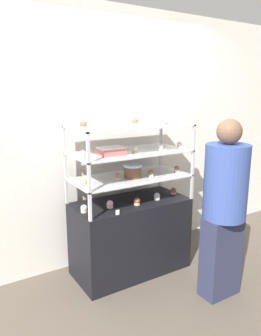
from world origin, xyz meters
name	(u,v)px	position (x,y,z in m)	size (l,w,h in m)	color
ground_plane	(130,269)	(0.00, 0.00, 0.00)	(20.00, 20.00, 0.00)	brown
back_wall	(109,138)	(0.00, 0.42, 1.30)	(8.00, 0.05, 2.60)	silver
display_base	(130,236)	(0.00, 0.00, 0.37)	(1.12, 0.54, 0.73)	black
display_riser_lower	(130,178)	(0.00, 0.00, 0.96)	(1.12, 0.54, 0.24)	#B7B7BC
display_riser_middle	(130,153)	(0.00, 0.00, 1.21)	(1.12, 0.54, 0.24)	#B7B7BC
display_riser_upper	(130,127)	(0.00, 0.00, 1.45)	(1.12, 0.54, 0.24)	#B7B7BC
layer_cake_centerpiece	(133,171)	(0.00, -0.04, 1.04)	(0.17, 0.17, 0.13)	brown
sheet_cake_frosted	(111,151)	(-0.23, -0.06, 1.26)	(0.23, 0.16, 0.07)	#C66660
cupcake_0	(84,209)	(-0.51, -0.04, 0.77)	(0.06, 0.06, 0.07)	#CCB28C
cupcake_1	(110,204)	(-0.26, -0.06, 0.77)	(0.06, 0.06, 0.07)	white
cupcake_2	(137,202)	(-0.01, -0.13, 0.77)	(0.06, 0.06, 0.07)	#CCB28C
cupcake_3	(157,196)	(0.25, -0.10, 0.77)	(0.06, 0.06, 0.07)	white
cupcake_4	(174,191)	(0.49, -0.05, 0.77)	(0.06, 0.06, 0.07)	#CCB28C
price_tag_0	(118,212)	(-0.29, -0.25, 0.76)	(0.04, 0.00, 0.04)	white
cupcake_5	(84,183)	(-0.51, -0.08, 1.01)	(0.05, 0.05, 0.07)	white
cupcake_6	(118,177)	(-0.16, -0.05, 1.01)	(0.05, 0.05, 0.07)	#CCB28C
cupcake_7	(151,174)	(0.16, -0.10, 1.01)	(0.05, 0.05, 0.07)	white
cupcake_8	(177,169)	(0.49, -0.09, 1.01)	(0.05, 0.05, 0.07)	white
price_tag_1	(168,177)	(0.25, -0.25, 1.00)	(0.04, 0.00, 0.04)	white
cupcake_9	(83,155)	(-0.52, -0.07, 1.25)	(0.05, 0.05, 0.07)	white
cupcake_10	(135,150)	(-0.01, -0.09, 1.25)	(0.05, 0.05, 0.07)	#CCB28C
cupcake_11	(161,147)	(0.26, -0.12, 1.25)	(0.05, 0.05, 0.07)	#CCB28C
cupcake_12	(179,145)	(0.51, -0.10, 1.25)	(0.05, 0.05, 0.07)	beige
price_tag_2	(165,151)	(0.21, -0.25, 1.24)	(0.04, 0.00, 0.04)	white
cupcake_13	(83,125)	(-0.50, -0.07, 1.50)	(0.06, 0.06, 0.07)	#CCB28C
cupcake_14	(135,122)	(0.00, -0.07, 1.50)	(0.06, 0.06, 0.07)	beige
cupcake_15	(182,120)	(0.51, -0.11, 1.50)	(0.06, 0.06, 0.07)	beige
price_tag_3	(158,125)	(0.13, -0.25, 1.49)	(0.04, 0.00, 0.04)	white
donut_glazed	(162,122)	(0.34, -0.02, 1.49)	(0.13, 0.13, 0.04)	#EFB2BC
customer_figure	(224,205)	(0.46, -0.76, 0.83)	(0.36, 0.36, 1.56)	#282D47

